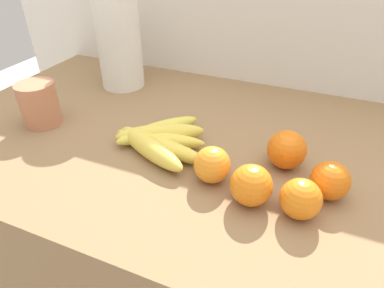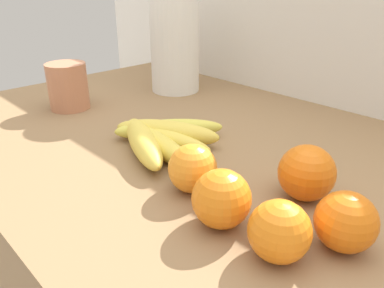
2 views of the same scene
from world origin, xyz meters
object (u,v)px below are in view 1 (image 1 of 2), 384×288
(orange_front, at_px, (301,199))
(mug, at_px, (39,104))
(orange_back_left, at_px, (212,165))
(orange_right, at_px, (330,181))
(orange_back_right, at_px, (287,150))
(banana_bunch, at_px, (157,140))
(orange_center, at_px, (251,185))
(paper_towel_roll, at_px, (118,32))

(orange_front, distance_m, mug, 0.58)
(orange_back_left, bearing_deg, orange_front, -10.15)
(orange_right, distance_m, orange_back_right, 0.10)
(banana_bunch, distance_m, orange_back_left, 0.15)
(orange_back_left, relative_size, mug, 0.68)
(banana_bunch, relative_size, orange_back_right, 2.97)
(orange_front, xyz_separation_m, orange_back_right, (-0.04, 0.12, 0.00))
(orange_back_left, distance_m, orange_back_right, 0.15)
(orange_right, height_order, orange_center, orange_center)
(banana_bunch, bearing_deg, mug, -177.67)
(orange_back_left, xyz_separation_m, mug, (-0.42, 0.04, 0.02))
(orange_right, distance_m, paper_towel_roll, 0.63)
(orange_front, bearing_deg, orange_right, 58.55)
(orange_center, height_order, paper_towel_roll, paper_towel_roll)
(orange_back_left, relative_size, paper_towel_roll, 0.20)
(paper_towel_roll, relative_size, mug, 3.37)
(orange_right, xyz_separation_m, orange_front, (-0.04, -0.06, -0.00))
(banana_bunch, height_order, paper_towel_roll, paper_towel_roll)
(orange_center, xyz_separation_m, orange_back_left, (-0.08, 0.03, -0.00))
(orange_center, xyz_separation_m, paper_towel_roll, (-0.45, 0.32, 0.11))
(paper_towel_roll, height_order, mug, paper_towel_roll)
(paper_towel_roll, bearing_deg, mug, -101.64)
(orange_right, relative_size, orange_back_left, 0.99)
(orange_back_right, height_order, mug, mug)
(orange_center, bearing_deg, paper_towel_roll, 144.13)
(banana_bunch, relative_size, orange_front, 3.34)
(orange_center, relative_size, orange_back_left, 1.05)
(paper_towel_roll, bearing_deg, orange_front, -31.60)
(orange_back_right, bearing_deg, orange_front, -70.78)
(banana_bunch, bearing_deg, orange_front, -15.48)
(banana_bunch, distance_m, orange_back_right, 0.25)
(mug, bearing_deg, paper_towel_roll, 78.36)
(banana_bunch, xyz_separation_m, orange_right, (0.33, -0.02, 0.01))
(orange_front, height_order, orange_center, orange_center)
(banana_bunch, relative_size, mug, 2.23)
(banana_bunch, xyz_separation_m, orange_back_right, (0.25, 0.04, 0.02))
(mug, bearing_deg, orange_center, -7.89)
(mug, bearing_deg, orange_right, -0.55)
(orange_right, height_order, orange_back_left, same)
(orange_right, height_order, paper_towel_roll, paper_towel_roll)
(orange_front, xyz_separation_m, orange_back_left, (-0.15, 0.03, 0.00))
(orange_back_right, height_order, paper_towel_roll, paper_towel_roll)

